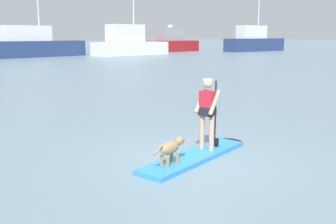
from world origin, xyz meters
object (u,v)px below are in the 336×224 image
at_px(moored_boat_center, 254,41).
at_px(moored_boat_far_port, 33,45).
at_px(moored_boat_starboard, 172,43).
at_px(person_paddler, 208,109).
at_px(moored_boat_port, 129,44).
at_px(paddleboard, 200,154).
at_px(dog, 171,148).

bearing_deg(moored_boat_center, moored_boat_far_port, 174.26).
relative_size(moored_boat_far_port, moored_boat_starboard, 1.53).
bearing_deg(person_paddler, moored_boat_port, 62.45).
relative_size(person_paddler, moored_boat_far_port, 0.13).
xyz_separation_m(paddleboard, moored_boat_center, (44.88, 39.29, 1.57)).
distance_m(paddleboard, moored_boat_center, 59.67).
bearing_deg(dog, paddleboard, 16.05).
height_order(paddleboard, dog, dog).
bearing_deg(dog, person_paddler, 16.05).
relative_size(paddleboard, person_paddler, 2.12).
height_order(paddleboard, moored_boat_far_port, moored_boat_far_port).
xyz_separation_m(moored_boat_far_port, moored_boat_starboard, (23.90, 3.59, -0.08)).
height_order(moored_boat_far_port, moored_boat_center, moored_boat_far_port).
relative_size(paddleboard, moored_boat_far_port, 0.27).
bearing_deg(moored_boat_far_port, dog, -103.23).
relative_size(moored_boat_port, moored_boat_starboard, 1.29).
distance_m(person_paddler, moored_boat_far_port, 43.71).
xyz_separation_m(dog, moored_boat_far_port, (10.15, 43.18, 1.04)).
height_order(person_paddler, moored_boat_port, moored_boat_port).
height_order(dog, moored_boat_starboard, moored_boat_starboard).
bearing_deg(moored_boat_port, paddleboard, -117.81).
bearing_deg(moored_boat_far_port, paddleboard, -102.03).
distance_m(dog, moored_boat_starboard, 57.86).
bearing_deg(person_paddler, moored_boat_center, 41.32).
bearing_deg(moored_boat_far_port, moored_boat_port, -11.98).
bearing_deg(moored_boat_center, paddleboard, -138.80).
relative_size(dog, moored_boat_center, 0.08).
relative_size(moored_boat_starboard, moored_boat_center, 0.67).
distance_m(dog, moored_boat_center, 60.62).
relative_size(paddleboard, moored_boat_starboard, 0.41).
relative_size(paddleboard, moored_boat_port, 0.32).
relative_size(dog, moored_boat_starboard, 0.11).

